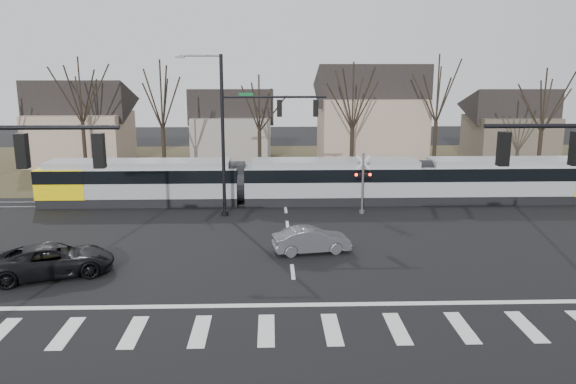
{
  "coord_description": "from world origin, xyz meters",
  "views": [
    {
      "loc": [
        -1.0,
        -22.87,
        9.29
      ],
      "look_at": [
        0.0,
        9.0,
        2.3
      ],
      "focal_mm": 35.0,
      "sensor_mm": 36.0,
      "label": 1
    }
  ],
  "objects_px": {
    "suv": "(53,260)",
    "tram": "(332,179)",
    "sedan": "(311,240)",
    "rail_crossing_signal": "(363,185)"
  },
  "relations": [
    {
      "from": "tram",
      "to": "rail_crossing_signal",
      "type": "xyz_separation_m",
      "value": [
        1.68,
        -3.21,
        0.21
      ]
    },
    {
      "from": "sedan",
      "to": "suv",
      "type": "distance_m",
      "value": 12.43
    },
    {
      "from": "tram",
      "to": "sedan",
      "type": "relative_size",
      "value": 9.69
    },
    {
      "from": "tram",
      "to": "suv",
      "type": "height_order",
      "value": "tram"
    },
    {
      "from": "tram",
      "to": "rail_crossing_signal",
      "type": "bearing_deg",
      "value": -62.42
    },
    {
      "from": "suv",
      "to": "sedan",
      "type": "bearing_deg",
      "value": -95.58
    },
    {
      "from": "suv",
      "to": "tram",
      "type": "bearing_deg",
      "value": -64.76
    },
    {
      "from": "tram",
      "to": "suv",
      "type": "relative_size",
      "value": 6.93
    },
    {
      "from": "sedan",
      "to": "suv",
      "type": "xyz_separation_m",
      "value": [
        -12.07,
        -2.96,
        0.08
      ]
    },
    {
      "from": "tram",
      "to": "sedan",
      "type": "bearing_deg",
      "value": -101.36
    }
  ]
}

